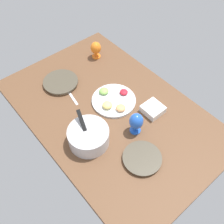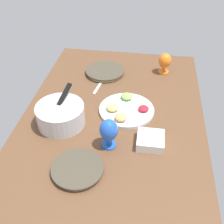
% 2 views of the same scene
% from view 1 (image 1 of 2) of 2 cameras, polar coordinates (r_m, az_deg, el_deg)
% --- Properties ---
extents(ground_plane, '(1.60, 1.04, 0.04)m').
position_cam_1_polar(ground_plane, '(1.86, -0.32, 0.00)').
color(ground_plane, brown).
extents(dinner_plate_left, '(0.24, 0.24, 0.03)m').
position_cam_1_polar(dinner_plate_left, '(1.63, 6.66, -10.13)').
color(dinner_plate_left, beige).
rests_on(dinner_plate_left, ground_plane).
extents(dinner_plate_right, '(0.27, 0.27, 0.03)m').
position_cam_1_polar(dinner_plate_right, '(2.06, -11.26, 6.45)').
color(dinner_plate_right, beige).
rests_on(dinner_plate_right, ground_plane).
extents(mixing_bowl, '(0.27, 0.26, 0.18)m').
position_cam_1_polar(mixing_bowl, '(1.65, -5.21, -5.30)').
color(mixing_bowl, silver).
rests_on(mixing_bowl, ground_plane).
extents(fruit_platter, '(0.32, 0.32, 0.06)m').
position_cam_1_polar(fruit_platter, '(1.89, 0.31, 2.62)').
color(fruit_platter, silver).
rests_on(fruit_platter, ground_plane).
extents(hurricane_glass_blue, '(0.09, 0.09, 0.17)m').
position_cam_1_polar(hurricane_glass_blue, '(1.67, 5.37, -2.16)').
color(hurricane_glass_blue, blue).
rests_on(hurricane_glass_blue, ground_plane).
extents(hurricane_glass_orange, '(0.09, 0.09, 0.15)m').
position_cam_1_polar(hurricane_glass_orange, '(2.21, -3.59, 13.84)').
color(hurricane_glass_orange, orange).
rests_on(hurricane_glass_orange, ground_plane).
extents(square_bowl_white, '(0.14, 0.14, 0.05)m').
position_cam_1_polar(square_bowl_white, '(1.84, 9.02, 0.69)').
color(square_bowl_white, white).
rests_on(square_bowl_white, ground_plane).
extents(fork_by_right_plate, '(0.18, 0.05, 0.01)m').
position_cam_1_polar(fork_by_right_plate, '(1.95, -8.82, 3.34)').
color(fork_by_right_plate, silver).
rests_on(fork_by_right_plate, ground_plane).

